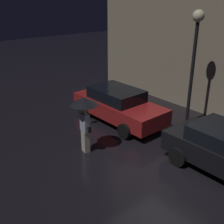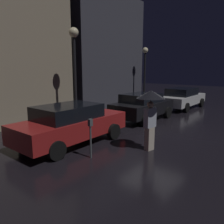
# 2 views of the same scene
# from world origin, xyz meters

# --- Properties ---
(ground_plane) EXTENTS (60.00, 60.00, 0.00)m
(ground_plane) POSITION_xyz_m (0.00, 0.00, 0.00)
(ground_plane) COLOR black
(building_facade_right) EXTENTS (6.51, 3.00, 7.83)m
(building_facade_right) POSITION_xyz_m (3.49, 6.50, 3.92)
(building_facade_right) COLOR #3D3D47
(building_facade_right) RESTS_ON ground
(parked_car_red) EXTENTS (4.41, 1.96, 1.45)m
(parked_car_red) POSITION_xyz_m (-3.63, 1.40, 0.76)
(parked_car_red) COLOR maroon
(parked_car_red) RESTS_ON ground
(parked_car_black) EXTENTS (3.92, 2.02, 1.43)m
(parked_car_black) POSITION_xyz_m (1.43, 1.54, 0.75)
(parked_car_black) COLOR black
(parked_car_black) RESTS_ON ground
(parked_car_white) EXTENTS (4.64, 1.94, 1.43)m
(parked_car_white) POSITION_xyz_m (6.35, 1.31, 0.75)
(parked_car_white) COLOR silver
(parked_car_white) RESTS_ON ground
(pedestrian_with_umbrella) EXTENTS (0.96, 0.96, 2.04)m
(pedestrian_with_umbrella) POSITION_xyz_m (-2.37, -1.17, 1.56)
(pedestrian_with_umbrella) COLOR beige
(pedestrian_with_umbrella) RESTS_ON ground
(parking_meter) EXTENTS (0.12, 0.10, 1.24)m
(parking_meter) POSITION_xyz_m (-4.15, -0.15, 0.77)
(parking_meter) COLOR #4C5154
(parking_meter) RESTS_ON ground
(street_lamp_near) EXTENTS (0.46, 0.46, 4.65)m
(street_lamp_near) POSITION_xyz_m (-1.56, 3.54, 3.36)
(street_lamp_near) COLOR black
(street_lamp_near) RESTS_ON ground
(street_lamp_far) EXTENTS (0.42, 0.42, 4.31)m
(street_lamp_far) POSITION_xyz_m (5.63, 4.05, 3.00)
(street_lamp_far) COLOR black
(street_lamp_far) RESTS_ON ground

